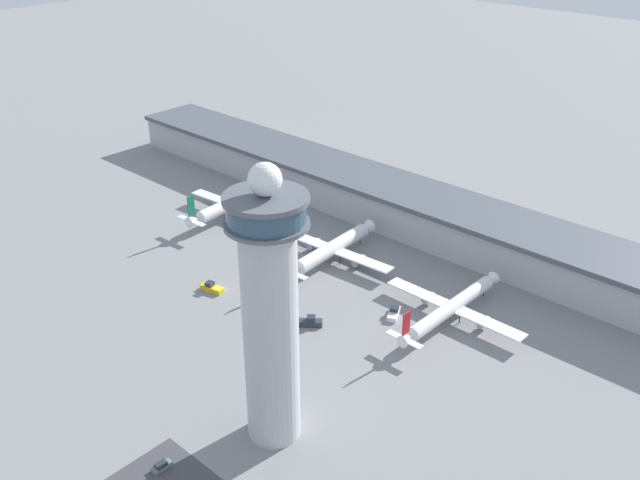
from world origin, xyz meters
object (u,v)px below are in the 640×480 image
service_truck_fuel (281,258)px  control_tower (270,311)px  airplane_gate_alpha (231,204)px  car_black_suv (162,466)px  airplane_gate_bravo (332,249)px  service_truck_baggage (309,322)px  service_truck_water (212,288)px  service_truck_catering (394,313)px  airplane_gate_charlie (452,307)px

service_truck_fuel → control_tower: bearing=-45.8°
airplane_gate_alpha → car_black_suv: bearing=-48.0°
airplane_gate_bravo → service_truck_fuel: airplane_gate_bravo is taller
airplane_gate_bravo → service_truck_baggage: bearing=-58.1°
service_truck_fuel → car_black_suv: (43.59, -76.83, -0.38)m
service_truck_fuel → service_truck_baggage: 36.40m
control_tower → service_truck_fuel: control_tower is taller
airplane_gate_bravo → car_black_suv: (32.08, -87.29, -3.56)m
service_truck_water → service_truck_fuel: bearing=85.6°
airplane_gate_alpha → service_truck_fuel: size_ratio=4.67×
car_black_suv → airplane_gate_alpha: bearing=132.0°
airplane_gate_alpha → service_truck_catering: size_ratio=5.37×
control_tower → airplane_gate_charlie: size_ratio=1.43×
service_truck_fuel → airplane_gate_alpha: bearing=163.2°
control_tower → airplane_gate_alpha: (-87.57, 64.66, -25.67)m
service_truck_catering → airplane_gate_bravo: bearing=160.4°
airplane_gate_alpha → service_truck_catering: airplane_gate_alpha is taller
control_tower → car_black_suv: size_ratio=14.03×
control_tower → airplane_gate_alpha: 111.84m
control_tower → airplane_gate_alpha: control_tower is taller
service_truck_catering → control_tower: bearing=-81.0°
service_truck_water → service_truck_baggage: bearing=10.6°
service_truck_baggage → car_black_suv: bearing=-77.0°
airplane_gate_charlie → car_black_suv: bearing=-98.7°
airplane_gate_alpha → service_truck_fuel: (35.04, -10.61, -3.82)m
airplane_gate_alpha → service_truck_baggage: (65.49, -30.56, -3.79)m
service_truck_water → airplane_gate_alpha: bearing=132.1°
service_truck_catering → car_black_suv: bearing=-90.5°
airplane_gate_alpha → airplane_gate_bravo: bearing=-0.2°
service_truck_catering → service_truck_water: (-46.18, -24.83, 0.10)m
airplane_gate_alpha → service_truck_water: (33.05, -36.61, -3.85)m
airplane_gate_bravo → airplane_gate_charlie: airplane_gate_bravo is taller
airplane_gate_charlie → car_black_suv: airplane_gate_charlie is taller
service_truck_fuel → car_black_suv: service_truck_fuel is taller
airplane_gate_alpha → car_black_suv: size_ratio=8.84×
airplane_gate_bravo → airplane_gate_charlie: (45.02, -2.92, -0.23)m
control_tower → airplane_gate_charlie: bearing=86.3°
service_truck_baggage → service_truck_water: 33.00m
service_truck_catering → service_truck_fuel: size_ratio=0.87×
control_tower → service_truck_baggage: control_tower is taller
service_truck_catering → service_truck_baggage: 23.27m
service_truck_catering → service_truck_water: size_ratio=0.98×
control_tower → service_truck_water: control_tower is taller
airplane_gate_bravo → service_truck_water: size_ratio=5.70×
airplane_gate_bravo → car_black_suv: airplane_gate_bravo is taller
service_truck_catering → service_truck_baggage: (-13.74, -18.78, 0.16)m
airplane_gate_alpha → service_truck_water: bearing=-47.9°
airplane_gate_charlie → service_truck_water: (-58.52, -33.54, -2.96)m
airplane_gate_bravo → service_truck_fuel: 15.88m
service_truck_water → car_black_suv: service_truck_water is taller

